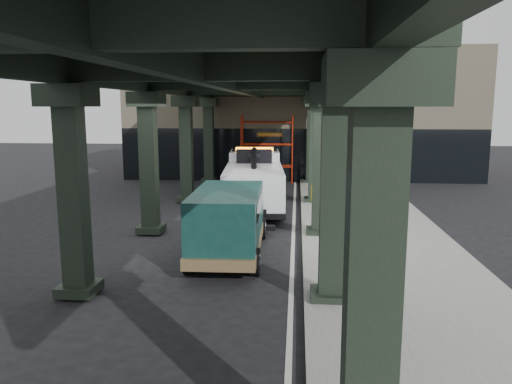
% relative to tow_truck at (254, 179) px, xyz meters
% --- Properties ---
extents(ground, '(90.00, 90.00, 0.00)m').
position_rel_tow_truck_xyz_m(ground, '(0.10, -6.77, -1.33)').
color(ground, black).
rests_on(ground, ground).
extents(sidewalk, '(5.00, 40.00, 0.15)m').
position_rel_tow_truck_xyz_m(sidewalk, '(4.60, -4.77, -1.26)').
color(sidewalk, gray).
rests_on(sidewalk, ground).
extents(lane_stripe, '(0.12, 38.00, 0.01)m').
position_rel_tow_truck_xyz_m(lane_stripe, '(1.80, -4.77, -1.32)').
color(lane_stripe, silver).
rests_on(lane_stripe, ground).
extents(viaduct, '(7.40, 32.00, 6.40)m').
position_rel_tow_truck_xyz_m(viaduct, '(-0.30, -4.77, 4.13)').
color(viaduct, black).
rests_on(viaduct, ground).
extents(building, '(22.00, 10.00, 8.00)m').
position_rel_tow_truck_xyz_m(building, '(2.10, 13.23, 2.67)').
color(building, '#C6B793').
rests_on(building, ground).
extents(scaffolding, '(3.08, 0.88, 4.00)m').
position_rel_tow_truck_xyz_m(scaffolding, '(0.10, 7.88, 0.78)').
color(scaffolding, '#B4240E').
rests_on(scaffolding, ground).
extents(tow_truck, '(2.96, 8.47, 2.73)m').
position_rel_tow_truck_xyz_m(tow_truck, '(0.00, 0.00, 0.00)').
color(tow_truck, black).
rests_on(tow_truck, ground).
extents(towed_van, '(2.18, 5.20, 2.09)m').
position_rel_tow_truck_xyz_m(towed_van, '(-0.14, -7.33, -0.21)').
color(towed_van, '#103935').
rests_on(towed_van, ground).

